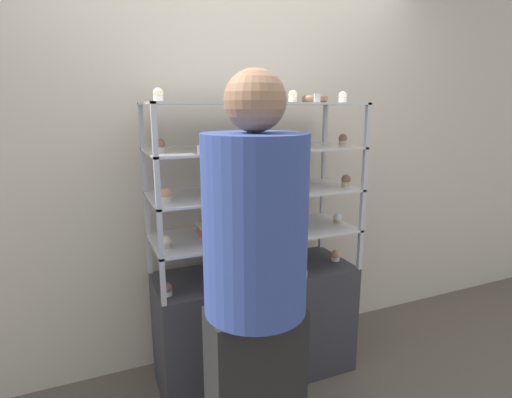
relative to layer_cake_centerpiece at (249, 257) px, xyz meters
The scene contains 32 objects.
ground_plane 0.76m from the layer_cake_centerpiece, 76.41° to the right, with size 20.00×20.00×0.00m, color brown.
back_wall 0.63m from the layer_cake_centerpiece, 87.00° to the left, with size 8.00×0.05×2.60m.
display_base 0.42m from the layer_cake_centerpiece, 76.41° to the right, with size 1.18×0.45×0.68m.
display_riser_lower 0.17m from the layer_cake_centerpiece, 76.41° to the right, with size 1.18×0.45×0.24m.
display_riser_middle 0.41m from the layer_cake_centerpiece, 76.41° to the right, with size 1.18×0.45×0.24m.
display_riser_upper 0.65m from the layer_cake_centerpiece, 76.41° to the right, with size 1.18×0.45×0.24m.
display_riser_top 0.89m from the layer_cake_centerpiece, 76.41° to the right, with size 1.18×0.45×0.24m.
layer_cake_centerpiece is the anchor object (origin of this frame).
sheet_cake_frosted 0.30m from the layer_cake_centerpiece, behind, with size 0.18×0.13×0.06m.
cupcake_0 0.56m from the layer_cake_centerpiece, 161.34° to the right, with size 0.06×0.06×0.07m.
cupcake_1 0.55m from the layer_cake_centerpiece, 11.50° to the right, with size 0.06×0.06×0.07m.
price_tag_0 0.36m from the layer_cake_centerpiece, 50.43° to the right, with size 0.04×0.00×0.04m.
cupcake_2 0.57m from the layer_cake_centerpiece, 165.47° to the right, with size 0.05×0.05×0.06m.
cupcake_3 0.27m from the layer_cake_centerpiece, 86.28° to the right, with size 0.05×0.05×0.06m.
cupcake_4 0.60m from the layer_cake_centerpiece, 10.46° to the right, with size 0.05×0.05×0.06m.
price_tag_1 0.34m from the layer_cake_centerpiece, 105.96° to the right, with size 0.04×0.00×0.04m.
cupcake_5 0.69m from the layer_cake_centerpiece, 163.31° to the right, with size 0.05×0.05×0.07m.
cupcake_6 0.49m from the layer_cake_centerpiece, 147.10° to the right, with size 0.05×0.05×0.07m.
cupcake_7 0.51m from the layer_cake_centerpiece, 36.33° to the right, with size 0.05×0.05×0.07m.
cupcake_8 0.73m from the layer_cake_centerpiece, 16.29° to the right, with size 0.05×0.05×0.07m.
price_tag_2 0.61m from the layer_cake_centerpiece, 140.71° to the right, with size 0.04×0.00×0.04m.
cupcake_9 0.87m from the layer_cake_centerpiece, 167.95° to the right, with size 0.05×0.05×0.07m.
cupcake_10 0.70m from the layer_cake_centerpiece, 80.38° to the right, with size 0.05×0.05×0.07m.
cupcake_11 0.89m from the layer_cake_centerpiece, 12.52° to the right, with size 0.05×0.05×0.07m.
price_tag_3 0.81m from the layer_cake_centerpiece, 142.30° to the right, with size 0.04×0.00×0.04m.
cupcake_12 1.07m from the layer_cake_centerpiece, 167.62° to the right, with size 0.05×0.05×0.06m.
cupcake_13 0.95m from the layer_cake_centerpiece, 141.47° to the right, with size 0.05×0.05×0.06m.
cupcake_14 0.97m from the layer_cake_centerpiece, 35.93° to the right, with size 0.05×0.05×0.06m.
cupcake_15 1.09m from the layer_cake_centerpiece, 10.96° to the right, with size 0.05×0.05×0.06m.
price_tag_4 1.00m from the layer_cake_centerpiece, 45.07° to the right, with size 0.04×0.00×0.04m.
donut_glazed 1.00m from the layer_cake_centerpiece, ahead, with size 0.15×0.15×0.04m.
customer_figure 0.80m from the layer_cake_centerpiece, 110.35° to the right, with size 0.41×0.41×1.77m.
Camera 1 is at (-0.87, -2.03, 1.62)m, focal length 28.00 mm.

